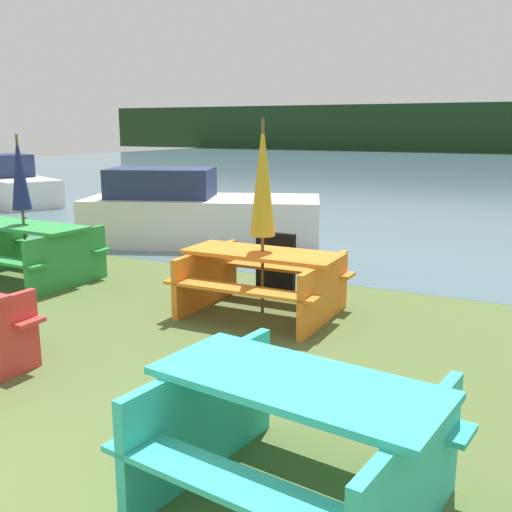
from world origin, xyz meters
The scene contains 9 objects.
water centered at (0.00, 31.41, 0.00)m, with size 60.00×50.00×0.00m.
picnic_table_teal centered at (2.13, 1.60, 0.47)m, with size 1.76×1.57×0.78m.
picnic_table_green centered at (-3.29, 4.61, 0.48)m, with size 1.94×1.45×0.79m.
picnic_table_orange centered at (0.34, 4.75, 0.45)m, with size 1.79×1.40×0.73m.
umbrella_navy centered at (-3.29, 4.61, 1.49)m, with size 0.26×0.26×2.01m.
umbrella_gold centered at (0.34, 4.75, 1.55)m, with size 0.28×0.28×2.20m.
boat centered at (-2.66, 8.01, 0.53)m, with size 4.55×3.12×1.37m.
boat_second centered at (-10.29, 10.56, 0.51)m, with size 3.58×2.64×1.35m.
signboard centered at (0.00, 5.81, 0.38)m, with size 0.55×0.08×0.75m.
Camera 1 is at (3.31, -1.17, 2.12)m, focal length 42.00 mm.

